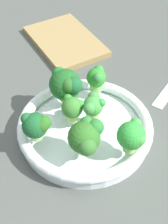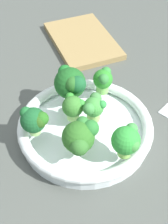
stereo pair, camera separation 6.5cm
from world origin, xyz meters
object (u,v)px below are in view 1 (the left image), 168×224
Objects in this scene: broccoli_floret_0 at (97,78)px; broccoli_floret_4 at (36,125)px; broccoli_floret_6 at (93,106)px; cutting_board at (65,41)px; broccoli_floret_2 at (132,136)px; bowl at (84,129)px; broccoli_floret_3 at (72,108)px; broccoli_floret_5 at (86,137)px; broccoli_floret_1 at (66,85)px.

broccoli_floret_4 is (0.24, -18.08, 0.22)cm from broccoli_floret_0.
broccoli_floret_6 is 0.24× the size of cutting_board.
broccoli_floret_0 reaches higher than cutting_board.
bowl is at bearing -177.59° from broccoli_floret_2.
broccoli_floret_5 is at bearing -32.01° from broccoli_floret_3.
broccoli_floret_5 reaches higher than broccoli_floret_6.
broccoli_floret_3 is at bearing -174.94° from broccoli_floret_2.
broccoli_floret_6 is at bearing -2.63° from broccoli_floret_1.
cutting_board is (-23.57, 22.98, -6.39)cm from broccoli_floret_3.
bowl is 4.89× the size of broccoli_floret_6.
broccoli_floret_1 is 1.30× the size of broccoli_floret_4.
broccoli_floret_2 reaches higher than broccoli_floret_3.
broccoli_floret_2 is (15.32, -8.82, 0.44)cm from broccoli_floret_0.
broccoli_floret_0 is 0.73× the size of broccoli_floret_1.
cutting_board is at bearing 149.46° from broccoli_floret_2.
broccoli_floret_3 is 8.28cm from broccoli_floret_4.
broccoli_floret_2 is (10.95, 0.46, 5.79)cm from bowl.
broccoli_floret_5 is at bearing -57.47° from broccoli_floret_0.
broccoli_floret_0 is at bearing 122.53° from broccoli_floret_5.
broccoli_floret_4 is at bearing -102.01° from broccoli_floret_3.
broccoli_floret_2 is at bearing 2.41° from bowl.
broccoli_floret_1 is at bearing 173.62° from broccoli_floret_2.
broccoli_floret_0 is at bearing -30.97° from cutting_board.
bowl is 9.86cm from broccoli_floret_1.
broccoli_floret_3 is at bearing -78.91° from broccoli_floret_0.
broccoli_floret_6 is at bearing 120.72° from broccoli_floret_5.
broccoli_floret_5 is 42.06cm from cutting_board.
broccoli_floret_1 is 1.19× the size of broccoli_floret_2.
broccoli_floret_0 is at bearing 115.20° from bowl.
broccoli_floret_2 is 0.28× the size of cutting_board.
broccoli_floret_6 is at bearing 76.16° from bowl.
broccoli_floret_2 is at bearing 5.06° from broccoli_floret_3.
broccoli_floret_0 is at bearing 150.07° from broccoli_floret_2.
broccoli_floret_4 is at bearing -89.24° from broccoli_floret_0.
broccoli_floret_0 reaches higher than bowl.
broccoli_floret_0 and broccoli_floret_6 have the same top height.
broccoli_floret_4 is 0.86× the size of broccoli_floret_5.
broccoli_floret_1 is at bearing 160.57° from bowl.
broccoli_floret_2 is 0.94× the size of broccoli_floret_5.
broccoli_floret_6 reaches higher than cutting_board.
broccoli_floret_0 is 0.82× the size of broccoli_floret_5.
broccoli_floret_6 is (0.52, 2.12, 5.39)cm from bowl.
broccoli_floret_4 is at bearing -75.73° from broccoli_floret_1.
broccoli_floret_0 is 0.24× the size of cutting_board.
bowl is at bearing -40.58° from cutting_board.
broccoli_floret_6 is at bearing 170.96° from broccoli_floret_2.
bowl is at bearing -64.80° from broccoli_floret_0.
broccoli_floret_1 is (-6.99, 2.47, 6.50)cm from bowl.
broccoli_floret_4 is (-1.72, -8.08, 0.46)cm from broccoli_floret_3.
broccoli_floret_4 reaches higher than bowl.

